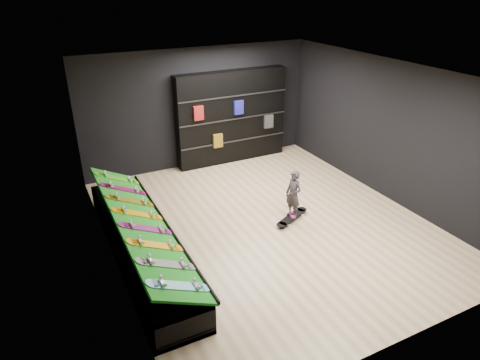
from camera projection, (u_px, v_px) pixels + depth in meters
name	position (u px, v px, depth m)	size (l,w,h in m)	color
floor	(266.00, 223.00, 8.65)	(6.00, 7.00, 0.01)	#CDB28B
ceiling	(271.00, 74.00, 7.35)	(6.00, 7.00, 0.01)	white
wall_back	(199.00, 108.00, 10.82)	(6.00, 0.02, 3.00)	black
wall_front	(414.00, 253.00, 5.18)	(6.00, 0.02, 3.00)	black
wall_left	(105.00, 187.00, 6.78)	(0.02, 7.00, 3.00)	black
wall_right	(389.00, 131.00, 9.22)	(0.02, 7.00, 3.00)	black
display_rack	(141.00, 246.00, 7.50)	(0.90, 4.50, 0.50)	black
turf_ramp	(141.00, 222.00, 7.32)	(1.00, 4.50, 0.04)	#106912
back_shelving	(231.00, 117.00, 11.14)	(3.00, 0.35, 2.40)	black
floor_skateboard	(292.00, 218.00, 8.75)	(0.98, 0.22, 0.09)	black
child	(293.00, 203.00, 8.60)	(0.23, 0.16, 0.60)	black
display_board_0	(179.00, 286.00, 5.79)	(0.98, 0.22, 0.09)	#0CB2E5
display_board_1	(166.00, 264.00, 6.23)	(0.98, 0.22, 0.09)	black
display_board_2	(156.00, 245.00, 6.66)	(0.98, 0.22, 0.09)	orange
display_board_3	(146.00, 228.00, 7.10)	(0.98, 0.22, 0.09)	#2626BF
display_board_4	(138.00, 214.00, 7.54)	(0.98, 0.22, 0.09)	yellow
display_board_5	(130.00, 201.00, 7.97)	(0.98, 0.22, 0.09)	yellow
display_board_6	(124.00, 189.00, 8.41)	(0.98, 0.22, 0.09)	#E5198C
display_board_7	(118.00, 178.00, 8.85)	(0.98, 0.22, 0.09)	green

